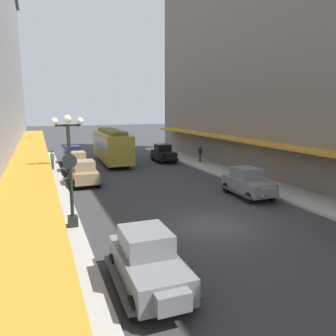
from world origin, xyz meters
name	(u,v)px	position (x,y,z in m)	size (l,w,h in m)	color
ground_plane	(213,225)	(0.00, 0.00, 0.00)	(200.00, 200.00, 0.00)	#38383A
sidewalk_left	(50,247)	(-7.50, 0.00, 0.07)	(3.00, 60.00, 0.15)	#B7B5AD
sidewalk_right	(329,207)	(7.50, 0.00, 0.07)	(3.00, 60.00, 0.15)	#B7B5AD
parked_car_0	(248,182)	(4.64, 3.81, 0.94)	(2.26, 4.30, 1.84)	slate
parked_car_1	(77,162)	(-4.66, 15.92, 0.94)	(2.16, 4.27, 1.84)	#997F5B
parked_car_2	(84,172)	(-4.70, 11.04, 0.94)	(2.14, 4.26, 1.84)	#997F5B
parked_car_3	(163,153)	(4.56, 18.88, 0.94)	(2.29, 4.31, 1.84)	black
parked_car_5	(148,260)	(-4.72, -4.23, 0.94)	(2.19, 4.28, 1.84)	slate
parked_car_6	(73,155)	(-4.54, 20.86, 0.94)	(2.25, 4.30, 1.84)	#19234C
streetcar	(112,145)	(-0.69, 20.05, 1.90)	(2.74, 9.66, 3.46)	gold
lamp_post_with_clock	(70,167)	(-6.40, 1.90, 2.99)	(1.42, 0.44, 5.16)	black
fire_hydrant	(249,179)	(6.35, 6.06, 0.56)	(0.24, 0.24, 0.82)	#B21E19
pedestrian_0	(33,169)	(-8.23, 13.36, 0.99)	(0.36, 0.24, 1.64)	slate
pedestrian_1	(200,154)	(7.68, 16.45, 1.01)	(0.36, 0.28, 1.67)	#2D2D33
pedestrian_2	(52,160)	(-6.63, 17.61, 1.01)	(0.36, 0.28, 1.67)	#4C4238
pedestrian_3	(31,160)	(-8.44, 18.16, 1.01)	(0.36, 0.28, 1.67)	#2D2D33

